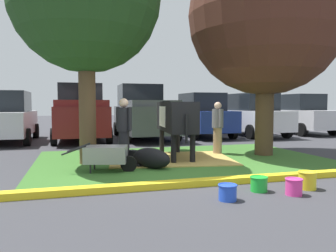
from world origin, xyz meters
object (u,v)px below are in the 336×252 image
(bucket_yellow, at_px, (307,180))
(sedan_silver, at_px, (299,114))
(person_visitor_near, at_px, (218,126))
(bucket_blue, at_px, (228,192))
(wheelbarrow, at_px, (107,155))
(hatchback_white, at_px, (252,115))
(bucket_green, at_px, (259,184))
(pickup_truck_maroon, at_px, (81,114))
(sedan_red, at_px, (7,118))
(bucket_pink, at_px, (294,186))
(pickup_truck_black, at_px, (143,113))
(calf_lying, at_px, (150,158))
(sedan_blue, at_px, (201,116))
(person_handler, at_px, (124,129))
(cow_holstein, at_px, (175,117))
(shade_tree_right, at_px, (266,17))

(bucket_yellow, height_order, sedan_silver, sedan_silver)
(person_visitor_near, bearing_deg, bucket_blue, -112.49)
(wheelbarrow, relative_size, hatchback_white, 0.37)
(bucket_green, bearing_deg, pickup_truck_maroon, 106.40)
(bucket_blue, distance_m, sedan_red, 10.78)
(bucket_blue, bearing_deg, bucket_pink, -1.18)
(wheelbarrow, relative_size, pickup_truck_black, 0.30)
(calf_lying, distance_m, person_visitor_near, 2.93)
(wheelbarrow, height_order, bucket_green, wheelbarrow)
(calf_lying, bearing_deg, sedan_blue, 59.70)
(person_visitor_near, relative_size, pickup_truck_black, 0.29)
(person_handler, xyz_separation_m, sedan_red, (-3.74, 6.18, 0.10))
(person_handler, distance_m, sedan_blue, 7.81)
(hatchback_white, bearing_deg, bucket_blue, -122.09)
(pickup_truck_black, height_order, sedan_blue, pickup_truck_black)
(sedan_red, height_order, pickup_truck_maroon, pickup_truck_maroon)
(cow_holstein, xyz_separation_m, person_handler, (-1.54, -0.75, -0.26))
(shade_tree_right, bearing_deg, sedan_blue, 86.56)
(person_visitor_near, relative_size, sedan_blue, 0.36)
(bucket_yellow, bearing_deg, bucket_green, 173.91)
(bucket_pink, distance_m, pickup_truck_black, 9.85)
(person_handler, relative_size, hatchback_white, 0.37)
(person_visitor_near, height_order, sedan_red, sedan_red)
(shade_tree_right, height_order, bucket_blue, shade_tree_right)
(calf_lying, relative_size, wheelbarrow, 0.78)
(wheelbarrow, height_order, sedan_red, sedan_red)
(calf_lying, height_order, pickup_truck_maroon, pickup_truck_maroon)
(person_handler, bearing_deg, cow_holstein, 26.07)
(bucket_blue, height_order, sedan_red, sedan_red)
(shade_tree_right, height_order, hatchback_white, shade_tree_right)
(pickup_truck_black, bearing_deg, bucket_blue, -93.81)
(sedan_red, bearing_deg, wheelbarrow, -64.71)
(bucket_green, bearing_deg, pickup_truck_black, 90.64)
(shade_tree_right, height_order, sedan_blue, shade_tree_right)
(person_handler, bearing_deg, sedan_blue, 54.35)
(person_visitor_near, xyz_separation_m, bucket_pink, (-0.64, -4.43, -0.70))
(shade_tree_right, distance_m, pickup_truck_maroon, 8.37)
(bucket_pink, height_order, sedan_silver, sedan_silver)
(person_handler, bearing_deg, bucket_pink, -55.99)
(cow_holstein, distance_m, bucket_green, 3.97)
(sedan_blue, height_order, sedan_silver, same)
(bucket_green, xyz_separation_m, bucket_pink, (0.43, -0.36, 0.01))
(cow_holstein, xyz_separation_m, person_visitor_near, (1.41, 0.24, -0.30))
(shade_tree_right, height_order, person_handler, shade_tree_right)
(person_handler, relative_size, sedan_silver, 0.37)
(bucket_yellow, distance_m, sedan_blue, 9.70)
(pickup_truck_maroon, xyz_separation_m, hatchback_white, (7.93, -0.46, -0.13))
(cow_holstein, distance_m, pickup_truck_black, 5.61)
(pickup_truck_black, bearing_deg, pickup_truck_maroon, 178.35)
(bucket_yellow, xyz_separation_m, sedan_blue, (1.76, 9.51, 0.82))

